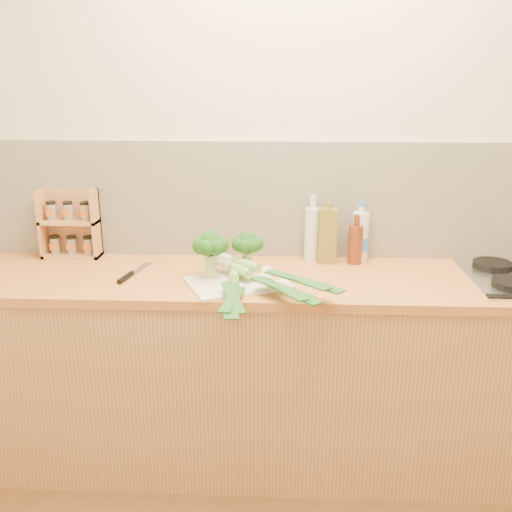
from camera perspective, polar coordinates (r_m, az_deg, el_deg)
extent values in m
plane|color=beige|center=(2.64, 4.05, 8.37)|extent=(3.50, 0.00, 3.50)
cube|color=silver|center=(2.66, 3.99, 5.57)|extent=(3.20, 0.02, 0.54)
cube|color=tan|center=(2.65, 3.77, -11.67)|extent=(3.20, 0.60, 0.86)
cube|color=#BF6B38|center=(2.46, 3.98, -2.47)|extent=(3.20, 0.62, 0.04)
cylinder|color=black|center=(2.72, 22.60, -0.83)|extent=(0.17, 0.17, 0.03)
cube|color=white|center=(2.35, -1.82, -2.69)|extent=(0.48, 0.43, 0.01)
cylinder|color=#96B569|center=(2.39, -4.54, -1.01)|extent=(0.05, 0.05, 0.10)
sphere|color=#193B10|center=(2.35, -4.60, 1.47)|extent=(0.09, 0.09, 0.09)
sphere|color=#193B10|center=(2.35, -3.57, 1.10)|extent=(0.07, 0.07, 0.07)
sphere|color=#193B10|center=(2.39, -3.86, 1.33)|extent=(0.07, 0.07, 0.07)
sphere|color=#193B10|center=(2.40, -4.69, 1.39)|extent=(0.07, 0.07, 0.07)
sphere|color=#193B10|center=(2.38, -5.44, 1.25)|extent=(0.07, 0.07, 0.07)
sphere|color=#193B10|center=(2.35, -5.57, 1.00)|extent=(0.07, 0.07, 0.07)
sphere|color=#193B10|center=(2.32, -4.95, 0.83)|extent=(0.07, 0.07, 0.07)
sphere|color=#193B10|center=(2.32, -4.05, 0.87)|extent=(0.07, 0.07, 0.07)
cylinder|color=#96B569|center=(2.44, -0.88, -0.63)|extent=(0.04, 0.04, 0.09)
sphere|color=#193B10|center=(2.41, -0.89, 1.55)|extent=(0.08, 0.08, 0.08)
sphere|color=#193B10|center=(2.42, 0.01, 1.22)|extent=(0.06, 0.06, 0.06)
sphere|color=#193B10|center=(2.45, -0.29, 1.42)|extent=(0.06, 0.06, 0.06)
sphere|color=#193B10|center=(2.45, -1.03, 1.48)|extent=(0.06, 0.06, 0.06)
sphere|color=#193B10|center=(2.44, -1.66, 1.35)|extent=(0.06, 0.06, 0.06)
sphere|color=#193B10|center=(2.41, -1.72, 1.14)|extent=(0.06, 0.06, 0.06)
sphere|color=#193B10|center=(2.38, -1.14, 0.99)|extent=(0.06, 0.06, 0.06)
sphere|color=#193B10|center=(2.39, -0.37, 1.03)|extent=(0.06, 0.06, 0.06)
cylinder|color=white|center=(2.49, -2.13, -0.81)|extent=(0.05, 0.11, 0.04)
cylinder|color=#7EAC56|center=(2.38, -2.19, -1.73)|extent=(0.05, 0.14, 0.04)
cube|color=#204A1A|center=(2.11, -2.36, -4.32)|extent=(0.08, 0.30, 0.02)
cube|color=#204A1A|center=(2.09, -2.37, -4.47)|extent=(0.07, 0.34, 0.01)
cube|color=#204A1A|center=(2.12, -2.35, -4.12)|extent=(0.12, 0.28, 0.02)
cylinder|color=white|center=(2.45, -3.15, -0.76)|extent=(0.10, 0.11, 0.04)
cylinder|color=#7EAC56|center=(2.36, -1.61, -1.43)|extent=(0.12, 0.13, 0.04)
cube|color=#204A1A|center=(2.15, 2.76, -3.35)|extent=(0.19, 0.28, 0.02)
cube|color=#204A1A|center=(2.14, 3.11, -3.45)|extent=(0.26, 0.29, 0.01)
cube|color=#204A1A|center=(2.16, 2.60, -3.18)|extent=(0.25, 0.21, 0.02)
cylinder|color=white|center=(2.46, -3.07, -0.24)|extent=(0.11, 0.10, 0.04)
cylinder|color=#7EAC56|center=(2.37, -1.00, -0.85)|extent=(0.14, 0.12, 0.04)
cube|color=#204A1A|center=(2.19, 4.51, -2.48)|extent=(0.23, 0.26, 0.02)
cube|color=#204A1A|center=(2.18, 4.92, -2.55)|extent=(0.29, 0.26, 0.01)
cube|color=#204A1A|center=(2.20, 4.30, -2.32)|extent=(0.27, 0.17, 0.02)
cube|color=silver|center=(2.59, -11.42, -1.24)|extent=(0.07, 0.18, 0.00)
cylinder|color=black|center=(2.46, -12.93, -2.10)|extent=(0.05, 0.12, 0.02)
cube|color=tan|center=(2.84, -17.85, 3.30)|extent=(0.27, 0.02, 0.32)
cube|color=tan|center=(2.85, -17.86, 0.10)|extent=(0.27, 0.11, 0.02)
cube|color=tan|center=(2.80, -18.17, 3.29)|extent=(0.27, 0.11, 0.02)
cube|color=tan|center=(2.85, -20.53, 3.06)|extent=(0.02, 0.11, 0.32)
cube|color=tan|center=(2.76, -15.69, 3.09)|extent=(0.02, 0.11, 0.32)
cylinder|color=gray|center=(2.86, -19.45, 0.99)|extent=(0.04, 0.04, 0.08)
cylinder|color=gray|center=(2.83, -17.94, 0.98)|extent=(0.04, 0.04, 0.08)
cylinder|color=gray|center=(2.81, -16.40, 0.97)|extent=(0.04, 0.04, 0.08)
cylinder|color=gray|center=(2.82, -19.78, 4.19)|extent=(0.04, 0.04, 0.08)
cylinder|color=gray|center=(2.79, -18.26, 4.21)|extent=(0.04, 0.04, 0.08)
cylinder|color=gray|center=(2.77, -16.69, 4.23)|extent=(0.04, 0.04, 0.08)
cube|color=olive|center=(2.60, 7.15, 1.98)|extent=(0.08, 0.05, 0.25)
cylinder|color=olive|center=(2.57, 7.27, 5.04)|extent=(0.02, 0.02, 0.03)
cylinder|color=silver|center=(2.64, 5.63, 2.15)|extent=(0.07, 0.07, 0.25)
cylinder|color=silver|center=(2.60, 5.73, 5.41)|extent=(0.03, 0.03, 0.06)
cylinder|color=#602812|center=(2.63, 9.90, 1.12)|extent=(0.06, 0.06, 0.18)
cylinder|color=#602812|center=(2.60, 10.03, 3.51)|extent=(0.03, 0.03, 0.05)
cylinder|color=silver|center=(2.67, 10.38, 1.93)|extent=(0.08, 0.08, 0.23)
cylinder|color=silver|center=(2.64, 10.53, 4.64)|extent=(0.03, 0.03, 0.03)
cylinder|color=#3972D5|center=(2.68, 10.34, 1.22)|extent=(0.08, 0.08, 0.07)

